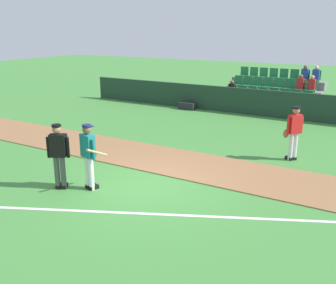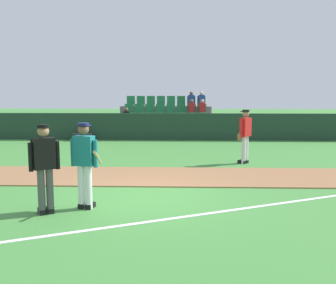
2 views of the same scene
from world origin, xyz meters
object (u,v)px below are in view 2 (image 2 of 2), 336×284
Objects in this scene: umpire_home_plate at (44,164)px; runner_red_jersey at (245,134)px; equipment_bag at (82,137)px; batter_teal_jersey at (85,162)px.

umpire_home_plate and runner_red_jersey have the same top height.
umpire_home_plate reaches higher than equipment_bag.
batter_teal_jersey is 1.96× the size of equipment_bag.
runner_red_jersey is 8.75m from equipment_bag.
umpire_home_plate is at bearing -152.61° from batter_teal_jersey.
equipment_bag is at bearing 104.41° from batter_teal_jersey.
runner_red_jersey is at bearing 49.22° from umpire_home_plate.
umpire_home_plate is 11.20m from equipment_bag.
umpire_home_plate is at bearing -130.78° from runner_red_jersey.
umpire_home_plate is 1.96× the size of equipment_bag.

